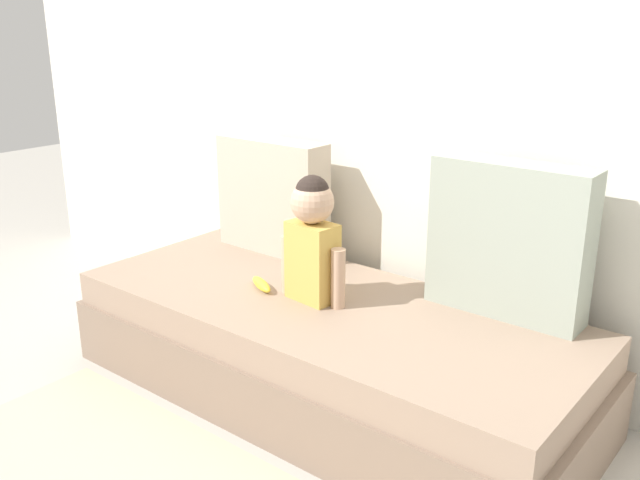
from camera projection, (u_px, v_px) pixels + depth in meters
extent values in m
plane|color=#B2ADA3|center=(326.00, 394.00, 2.86)|extent=(12.00, 12.00, 0.00)
cube|color=silver|center=(411.00, 72.00, 2.89)|extent=(5.33, 0.10, 2.52)
cube|color=#826C5B|center=(326.00, 364.00, 2.82)|extent=(2.13, 0.88, 0.27)
cube|color=gray|center=(326.00, 318.00, 2.76)|extent=(2.06, 0.86, 0.14)
cube|color=#C1B29E|center=(273.00, 196.00, 3.25)|extent=(0.56, 0.16, 0.53)
cube|color=#99A393|center=(509.00, 240.00, 2.55)|extent=(0.59, 0.16, 0.58)
cube|color=gold|center=(312.00, 262.00, 2.71)|extent=(0.21, 0.14, 0.31)
sphere|color=tan|center=(312.00, 202.00, 2.64)|extent=(0.17, 0.17, 0.17)
sphere|color=#2D231E|center=(312.00, 192.00, 2.62)|extent=(0.13, 0.13, 0.13)
cylinder|color=tan|center=(288.00, 264.00, 2.80)|extent=(0.06, 0.06, 0.24)
cylinder|color=tan|center=(338.00, 278.00, 2.65)|extent=(0.06, 0.06, 0.24)
ellipsoid|color=yellow|center=(261.00, 284.00, 2.86)|extent=(0.17, 0.11, 0.04)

